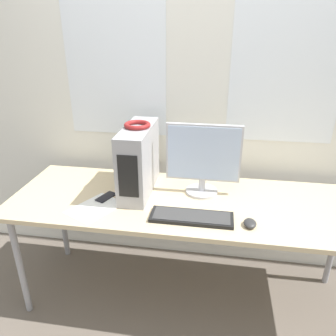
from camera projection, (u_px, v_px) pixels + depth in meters
wall_back at (197, 85)px, 2.18m from camera, size 8.00×0.07×2.70m
desk at (187, 207)px, 1.99m from camera, size 2.15×0.74×0.75m
pc_tower at (139, 160)px, 2.01m from camera, size 0.16×0.49×0.42m
headphones at (137, 125)px, 1.92m from camera, size 0.16×0.16×0.03m
monitor_main at (203, 158)px, 1.97m from camera, size 0.45×0.20×0.44m
keyboard at (192, 217)px, 1.78m from camera, size 0.45×0.15×0.02m
mouse at (250, 223)px, 1.72m from camera, size 0.07×0.09×0.03m
cell_phone at (106, 197)px, 2.00m from camera, size 0.11×0.15×0.01m
paper_sheet_left at (95, 208)px, 1.89m from camera, size 0.32×0.36×0.00m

